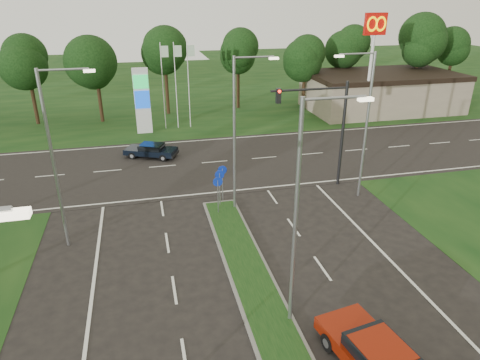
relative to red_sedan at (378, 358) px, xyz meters
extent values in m
cube|color=black|center=(-2.81, 52.15, -0.71)|extent=(160.00, 50.00, 0.02)
cube|color=black|center=(-2.81, 21.15, -0.71)|extent=(160.00, 12.00, 0.02)
cube|color=gray|center=(19.19, 33.15, 1.29)|extent=(16.00, 9.00, 4.00)
cylinder|color=gray|center=(-2.01, 3.15, 3.79)|extent=(0.16, 0.16, 9.00)
cylinder|color=gray|center=(-0.91, 3.15, 8.19)|extent=(2.20, 0.10, 0.10)
cube|color=#FFF2CC|center=(0.19, 3.15, 8.09)|extent=(0.50, 0.22, 0.12)
cylinder|color=gray|center=(-2.01, 13.15, 3.79)|extent=(0.16, 0.16, 9.00)
cylinder|color=gray|center=(-0.91, 13.15, 8.19)|extent=(2.20, 0.10, 0.10)
cube|color=#FFF2CC|center=(0.19, 13.15, 8.09)|extent=(0.50, 0.22, 0.12)
cube|color=#FFF2CC|center=(-9.11, -2.85, 8.09)|extent=(0.50, 0.22, 0.12)
cylinder|color=gray|center=(-11.31, 11.15, 3.79)|extent=(0.16, 0.16, 9.00)
cylinder|color=gray|center=(-10.21, 11.15, 8.19)|extent=(2.20, 0.10, 0.10)
cube|color=#FFF2CC|center=(-9.11, 11.15, 8.09)|extent=(0.50, 0.22, 0.12)
cylinder|color=gray|center=(6.19, 13.15, 3.79)|extent=(0.16, 0.16, 9.00)
cylinder|color=gray|center=(5.09, 13.15, 8.19)|extent=(2.20, 0.10, 0.10)
cube|color=#FFF2CC|center=(3.99, 13.15, 8.09)|extent=(0.50, 0.22, 0.12)
cylinder|color=black|center=(5.69, 15.15, 2.79)|extent=(0.20, 0.20, 7.00)
cylinder|color=black|center=(3.19, 15.15, 5.89)|extent=(5.00, 0.14, 0.14)
cube|color=black|center=(1.19, 15.15, 5.59)|extent=(0.28, 0.28, 0.90)
sphere|color=#FF190C|center=(1.19, 14.97, 5.89)|extent=(0.20, 0.20, 0.20)
cylinder|color=gray|center=(-3.11, 12.65, 0.39)|extent=(0.06, 0.06, 2.20)
cylinder|color=#0C26A5|center=(-3.11, 12.65, 1.39)|extent=(0.56, 0.04, 0.56)
cylinder|color=gray|center=(-2.81, 13.65, 0.39)|extent=(0.06, 0.06, 2.20)
cylinder|color=#0C26A5|center=(-2.81, 13.65, 1.39)|extent=(0.56, 0.04, 0.56)
cylinder|color=gray|center=(-2.51, 14.35, 0.39)|extent=(0.06, 0.06, 2.20)
cylinder|color=#0C26A5|center=(-2.51, 14.35, 1.39)|extent=(0.56, 0.04, 0.56)
cube|color=silver|center=(-6.81, 30.15, 2.29)|extent=(1.40, 0.30, 6.00)
cube|color=#0CA53F|center=(-6.81, 29.97, 4.09)|extent=(1.30, 0.08, 1.20)
cube|color=#0C3FBF|center=(-6.81, 29.97, 2.49)|extent=(1.30, 0.08, 1.60)
cylinder|color=silver|center=(-4.81, 31.15, 3.29)|extent=(0.08, 0.08, 8.00)
cube|color=#B2D8B2|center=(-4.46, 31.15, 6.49)|extent=(0.70, 0.02, 1.00)
cylinder|color=silver|center=(-3.61, 31.15, 3.29)|extent=(0.08, 0.08, 8.00)
cube|color=#B2D8B2|center=(-3.26, 31.15, 6.49)|extent=(0.70, 0.02, 1.00)
cylinder|color=silver|center=(-2.41, 31.15, 3.29)|extent=(0.08, 0.08, 8.00)
cube|color=#B2D8B2|center=(-2.06, 31.15, 6.49)|extent=(0.70, 0.02, 1.00)
cylinder|color=silver|center=(15.19, 29.15, 4.29)|extent=(0.30, 0.30, 10.00)
cube|color=#BF0C07|center=(15.19, 29.15, 8.69)|extent=(2.20, 0.35, 2.00)
torus|color=#FFC600|center=(14.74, 28.93, 8.69)|extent=(1.06, 0.16, 1.06)
torus|color=#FFC600|center=(15.64, 28.93, 8.69)|extent=(1.06, 0.16, 1.06)
cylinder|color=black|center=(-2.81, 37.15, 1.49)|extent=(0.36, 0.36, 4.40)
sphere|color=black|center=(-2.81, 37.15, 5.79)|extent=(6.00, 6.00, 6.00)
sphere|color=black|center=(-2.51, 36.95, 6.79)|extent=(4.80, 4.80, 4.80)
cube|color=maroon|center=(0.00, 0.02, -0.11)|extent=(2.76, 5.10, 0.49)
cube|color=black|center=(0.01, -0.07, 0.36)|extent=(2.01, 2.38, 0.46)
cube|color=maroon|center=(0.01, -0.07, 0.59)|extent=(1.85, 1.98, 0.04)
cylinder|color=black|center=(-1.16, 1.40, -0.37)|extent=(0.33, 0.71, 0.68)
cylinder|color=black|center=(0.63, 1.70, -0.37)|extent=(0.33, 0.71, 0.68)
cube|color=black|center=(-6.54, 23.41, -0.21)|extent=(4.33, 3.17, 0.41)
cube|color=black|center=(-6.47, 23.38, 0.18)|extent=(2.19, 2.01, 0.38)
cube|color=black|center=(-6.47, 23.38, 0.37)|extent=(1.86, 1.80, 0.04)
cylinder|color=black|center=(-8.01, 23.27, -0.43)|extent=(0.59, 0.40, 0.56)
cylinder|color=black|center=(-7.39, 24.62, -0.43)|extent=(0.59, 0.40, 0.56)
cylinder|color=black|center=(-5.68, 22.20, -0.43)|extent=(0.59, 0.40, 0.56)
cylinder|color=black|center=(-5.06, 23.54, -0.43)|extent=(0.59, 0.40, 0.56)
camera|label=1|loc=(-7.01, -9.42, 11.24)|focal=32.00mm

